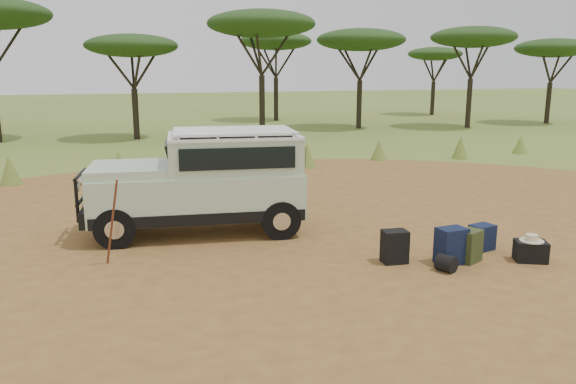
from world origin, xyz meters
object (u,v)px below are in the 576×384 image
object	(u,v)px
backpack_olive	(469,246)
backpack_navy	(451,246)
backpack_black	(395,247)
hard_case	(531,251)
walking_staff	(112,223)
safari_vehicle	(205,184)
duffel_navy	(482,237)

from	to	relation	value
backpack_olive	backpack_navy	bearing A→B (deg)	151.36
backpack_black	hard_case	bearing A→B (deg)	-10.12
walking_staff	safari_vehicle	bearing A→B (deg)	1.37
duffel_navy	hard_case	distance (m)	0.89
walking_staff	backpack_navy	size ratio (longest dim) A/B	2.46
walking_staff	backpack_navy	xyz separation A→B (m)	(5.43, -1.62, -0.44)
backpack_black	backpack_olive	distance (m)	1.28
duffel_navy	backpack_black	bearing A→B (deg)	170.70
backpack_black	duffel_navy	size ratio (longest dim) A/B	1.21
backpack_olive	duffel_navy	xyz separation A→B (m)	(0.61, 0.49, -0.05)
walking_staff	backpack_navy	distance (m)	5.68
safari_vehicle	backpack_navy	distance (m)	4.84
duffel_navy	safari_vehicle	bearing A→B (deg)	136.27
backpack_black	backpack_olive	bearing A→B (deg)	-9.77
backpack_black	duffel_navy	xyz separation A→B (m)	(1.85, 0.14, -0.05)
safari_vehicle	backpack_olive	bearing A→B (deg)	-31.48
walking_staff	backpack_navy	world-z (taller)	walking_staff
backpack_black	backpack_navy	xyz separation A→B (m)	(0.89, -0.33, 0.03)
backpack_navy	hard_case	bearing A→B (deg)	-18.77
backpack_black	hard_case	world-z (taller)	backpack_black
safari_vehicle	backpack_olive	size ratio (longest dim) A/B	7.84
backpack_black	backpack_olive	world-z (taller)	backpack_black
backpack_olive	walking_staff	bearing A→B (deg)	138.95
duffel_navy	hard_case	world-z (taller)	duffel_navy
safari_vehicle	backpack_black	xyz separation A→B (m)	(2.74, -2.81, -0.71)
safari_vehicle	backpack_navy	bearing A→B (deg)	-33.88
safari_vehicle	hard_case	size ratio (longest dim) A/B	8.61
safari_vehicle	backpack_black	distance (m)	3.98
safari_vehicle	backpack_navy	xyz separation A→B (m)	(3.63, -3.13, -0.68)
walking_staff	duffel_navy	bearing A→B (deg)	-48.94
safari_vehicle	walking_staff	xyz separation A→B (m)	(-1.80, -1.51, -0.25)
backpack_black	backpack_navy	distance (m)	0.95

